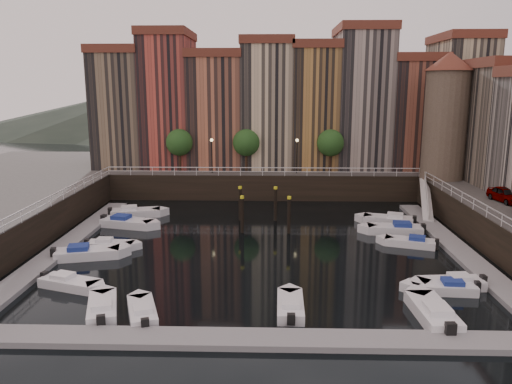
{
  "coord_description": "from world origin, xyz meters",
  "views": [
    {
      "loc": [
        0.87,
        -40.96,
        13.2
      ],
      "look_at": [
        -0.42,
        4.0,
        3.62
      ],
      "focal_mm": 35.0,
      "sensor_mm": 36.0,
      "label": 1
    }
  ],
  "objects_px": {
    "corner_tower": "(446,114)",
    "car_a": "(505,196)",
    "boat_left_0": "(69,283)",
    "boat_left_2": "(110,245)",
    "gangway": "(426,197)",
    "boat_left_1": "(86,253)",
    "mooring_pilings": "(261,210)"
  },
  "relations": [
    {
      "from": "mooring_pilings",
      "to": "boat_left_0",
      "type": "bearing_deg",
      "value": -129.73
    },
    {
      "from": "boat_left_0",
      "to": "boat_left_2",
      "type": "bearing_deg",
      "value": 107.98
    },
    {
      "from": "boat_left_0",
      "to": "boat_left_2",
      "type": "height_order",
      "value": "boat_left_0"
    },
    {
      "from": "mooring_pilings",
      "to": "car_a",
      "type": "bearing_deg",
      "value": -6.09
    },
    {
      "from": "boat_left_2",
      "to": "boat_left_0",
      "type": "bearing_deg",
      "value": -89.53
    },
    {
      "from": "boat_left_2",
      "to": "boat_left_1",
      "type": "bearing_deg",
      "value": -113.08
    },
    {
      "from": "corner_tower",
      "to": "boat_left_1",
      "type": "distance_m",
      "value": 39.62
    },
    {
      "from": "corner_tower",
      "to": "mooring_pilings",
      "type": "bearing_deg",
      "value": -154.86
    },
    {
      "from": "corner_tower",
      "to": "boat_left_1",
      "type": "bearing_deg",
      "value": -150.78
    },
    {
      "from": "boat_left_2",
      "to": "car_a",
      "type": "xyz_separation_m",
      "value": [
        34.19,
        4.67,
        3.36
      ]
    },
    {
      "from": "mooring_pilings",
      "to": "boat_left_1",
      "type": "distance_m",
      "value": 16.56
    },
    {
      "from": "corner_tower",
      "to": "boat_left_1",
      "type": "xyz_separation_m",
      "value": [
        -33.51,
        -18.74,
        -9.8
      ]
    },
    {
      "from": "corner_tower",
      "to": "mooring_pilings",
      "type": "relative_size",
      "value": 2.72
    },
    {
      "from": "boat_left_0",
      "to": "corner_tower",
      "type": "bearing_deg",
      "value": 55.91
    },
    {
      "from": "mooring_pilings",
      "to": "boat_left_2",
      "type": "xyz_separation_m",
      "value": [
        -12.48,
        -6.98,
        -1.33
      ]
    },
    {
      "from": "mooring_pilings",
      "to": "boat_left_0",
      "type": "height_order",
      "value": "mooring_pilings"
    },
    {
      "from": "corner_tower",
      "to": "car_a",
      "type": "relative_size",
      "value": 3.49
    },
    {
      "from": "boat_left_0",
      "to": "boat_left_2",
      "type": "relative_size",
      "value": 1.09
    },
    {
      "from": "boat_left_1",
      "to": "corner_tower",
      "type": "bearing_deg",
      "value": 15.53
    },
    {
      "from": "corner_tower",
      "to": "gangway",
      "type": "xyz_separation_m",
      "value": [
        -2.9,
        -4.5,
        -8.28
      ]
    },
    {
      "from": "mooring_pilings",
      "to": "car_a",
      "type": "xyz_separation_m",
      "value": [
        21.7,
        -2.32,
        2.02
      ]
    },
    {
      "from": "corner_tower",
      "to": "car_a",
      "type": "bearing_deg",
      "value": -81.35
    },
    {
      "from": "boat_left_1",
      "to": "mooring_pilings",
      "type": "bearing_deg",
      "value": 20.97
    },
    {
      "from": "gangway",
      "to": "boat_left_0",
      "type": "bearing_deg",
      "value": -145.95
    },
    {
      "from": "gangway",
      "to": "car_a",
      "type": "bearing_deg",
      "value": -56.89
    },
    {
      "from": "gangway",
      "to": "boat_left_0",
      "type": "relative_size",
      "value": 1.87
    },
    {
      "from": "gangway",
      "to": "boat_left_1",
      "type": "height_order",
      "value": "gangway"
    },
    {
      "from": "boat_left_0",
      "to": "gangway",
      "type": "bearing_deg",
      "value": 52.95
    },
    {
      "from": "boat_left_2",
      "to": "car_a",
      "type": "bearing_deg",
      "value": 9.16
    },
    {
      "from": "boat_left_0",
      "to": "boat_left_1",
      "type": "height_order",
      "value": "boat_left_1"
    },
    {
      "from": "corner_tower",
      "to": "gangway",
      "type": "bearing_deg",
      "value": -122.8
    },
    {
      "from": "boat_left_0",
      "to": "car_a",
      "type": "xyz_separation_m",
      "value": [
        34.32,
        12.86,
        3.34
      ]
    }
  ]
}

